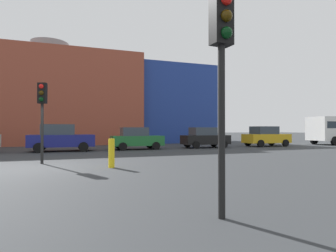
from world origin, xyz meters
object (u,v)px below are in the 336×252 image
at_px(parked_car_3, 136,138).
at_px(traffic_light_near_right, 222,51).
at_px(traffic_light_island, 42,104).
at_px(bollard_yellow_0, 112,153).
at_px(parked_car_4, 205,138).
at_px(parked_car_5, 266,136).
at_px(parked_car_2, 61,138).

height_order(parked_car_3, traffic_light_near_right, traffic_light_near_right).
height_order(traffic_light_near_right, traffic_light_island, traffic_light_near_right).
bearing_deg(bollard_yellow_0, parked_car_4, 46.50).
distance_m(parked_car_5, traffic_light_island, 18.99).
xyz_separation_m(parked_car_5, traffic_light_island, (-17.53, -7.09, 1.73)).
bearing_deg(bollard_yellow_0, traffic_light_near_right, -82.83).
relative_size(parked_car_3, traffic_light_island, 1.08).
relative_size(parked_car_4, bollard_yellow_0, 3.37).
relative_size(parked_car_2, parked_car_3, 1.12).
distance_m(parked_car_4, bollard_yellow_0, 12.82).
bearing_deg(traffic_light_near_right, parked_car_4, 148.04).
xyz_separation_m(parked_car_5, bollard_yellow_0, (-14.84, -9.29, -0.30)).
bearing_deg(parked_car_2, bollard_yellow_0, -77.21).
relative_size(parked_car_2, traffic_light_near_right, 1.11).
bearing_deg(bollard_yellow_0, parked_car_5, 32.05).
bearing_deg(parked_car_4, bollard_yellow_0, -133.50).
xyz_separation_m(parked_car_4, parked_car_5, (6.02, 0.00, 0.05)).
relative_size(traffic_light_near_right, traffic_light_island, 1.09).
bearing_deg(parked_car_5, bollard_yellow_0, -147.95).
bearing_deg(parked_car_5, parked_car_3, -180.00).
bearing_deg(traffic_light_island, parked_car_3, 154.21).
height_order(parked_car_4, parked_car_5, parked_car_5).
bearing_deg(parked_car_3, parked_car_5, 0.00).
xyz_separation_m(parked_car_2, traffic_light_island, (-0.58, -7.09, 1.69)).
relative_size(parked_car_3, parked_car_5, 0.94).
bearing_deg(traffic_light_near_right, parked_car_3, 166.16).
distance_m(parked_car_2, parked_car_5, 16.95).
height_order(parked_car_5, traffic_light_island, traffic_light_island).
xyz_separation_m(parked_car_5, traffic_light_near_right, (-13.97, -16.22, 1.95)).
height_order(parked_car_2, bollard_yellow_0, parked_car_2).
bearing_deg(parked_car_5, traffic_light_near_right, -130.73).
height_order(parked_car_2, parked_car_4, parked_car_2).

